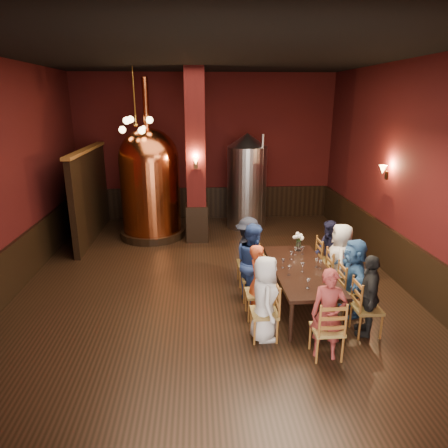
{
  "coord_description": "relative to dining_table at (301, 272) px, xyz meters",
  "views": [
    {
      "loc": [
        -0.27,
        -7.65,
        3.72
      ],
      "look_at": [
        0.26,
        0.2,
        1.26
      ],
      "focal_mm": 32.0,
      "sensor_mm": 36.0,
      "label": 1
    }
  ],
  "objects": [
    {
      "name": "person_8",
      "position": [
        0.01,
        -1.55,
        0.01
      ],
      "size": [
        0.59,
        0.47,
        1.41
      ],
      "primitive_type": "imported",
      "rotation": [
        0.0,
        0.0,
        6.0
      ],
      "color": "maroon",
      "rests_on": "ground"
    },
    {
      "name": "person_4",
      "position": [
        0.86,
        -0.99,
        0.01
      ],
      "size": [
        0.59,
        0.88,
        1.39
      ],
      "primitive_type": "imported",
      "rotation": [
        0.0,
        0.0,
        4.38
      ],
      "color": "black",
      "rests_on": "ground"
    },
    {
      "name": "person_3",
      "position": [
        -0.86,
        0.99,
        0.04
      ],
      "size": [
        0.78,
        1.05,
        1.45
      ],
      "primitive_type": "imported",
      "rotation": [
        0.0,
        0.0,
        1.29
      ],
      "color": "black",
      "rests_on": "ground"
    },
    {
      "name": "person_2",
      "position": [
        -0.85,
        0.32,
        0.08
      ],
      "size": [
        0.6,
        0.83,
        1.53
      ],
      "primitive_type": "imported",
      "rotation": [
        0.0,
        0.0,
        1.93
      ],
      "color": "navy",
      "rests_on": "ground"
    },
    {
      "name": "wine_glass_5",
      "position": [
        0.3,
        0.04,
        0.15
      ],
      "size": [
        0.07,
        0.07,
        0.17
      ],
      "primitive_type": null,
      "color": "white",
      "rests_on": "dining_table"
    },
    {
      "name": "person_0",
      "position": [
        -0.84,
        -1.01,
        0.02
      ],
      "size": [
        0.46,
        0.7,
        1.41
      ],
      "primitive_type": "imported",
      "rotation": [
        0.0,
        0.0,
        1.55
      ],
      "color": "silver",
      "rests_on": "ground"
    },
    {
      "name": "column",
      "position": [
        -1.9,
        3.83,
        1.56
      ],
      "size": [
        0.58,
        0.58,
        4.5
      ],
      "primitive_type": "cube",
      "color": "#410E0E",
      "rests_on": "ground"
    },
    {
      "name": "wine_glass_8",
      "position": [
        0.35,
        -0.02,
        0.15
      ],
      "size": [
        0.07,
        0.07,
        0.17
      ],
      "primitive_type": null,
      "color": "white",
      "rests_on": "dining_table"
    },
    {
      "name": "wine_glass_4",
      "position": [
        -0.08,
        0.45,
        0.15
      ],
      "size": [
        0.07,
        0.07,
        0.17
      ],
      "primitive_type": null,
      "color": "white",
      "rests_on": "dining_table"
    },
    {
      "name": "person_7",
      "position": [
        0.84,
        1.01,
        -0.02
      ],
      "size": [
        0.39,
        0.68,
        1.33
      ],
      "primitive_type": "imported",
      "rotation": [
        0.0,
        0.0,
        4.82
      ],
      "color": "black",
      "rests_on": "ground"
    },
    {
      "name": "wine_glass_3",
      "position": [
        0.2,
        0.7,
        0.15
      ],
      "size": [
        0.07,
        0.07,
        0.17
      ],
      "primitive_type": null,
      "color": "white",
      "rests_on": "dining_table"
    },
    {
      "name": "dining_table",
      "position": [
        0.0,
        0.0,
        0.0
      ],
      "size": [
        1.02,
        2.41,
        0.75
      ],
      "rotation": [
        0.0,
        0.0,
        0.01
      ],
      "color": "black",
      "rests_on": "ground"
    },
    {
      "name": "chair_5",
      "position": [
        0.85,
        -0.32,
        -0.23
      ],
      "size": [
        0.46,
        0.46,
        0.92
      ],
      "primitive_type": null,
      "rotation": [
        0.0,
        0.0,
        1.58
      ],
      "color": "olive",
      "rests_on": "ground"
    },
    {
      "name": "sconce_wall",
      "position": [
        2.3,
        1.83,
        1.51
      ],
      "size": [
        0.2,
        0.2,
        0.36
      ],
      "primitive_type": null,
      "rotation": [
        0.0,
        0.0,
        1.57
      ],
      "color": "black",
      "rests_on": "room"
    },
    {
      "name": "sconce_column",
      "position": [
        -1.9,
        3.53,
        1.51
      ],
      "size": [
        0.2,
        0.2,
        0.36
      ],
      "primitive_type": null,
      "rotation": [
        0.0,
        0.0,
        3.14
      ],
      "color": "black",
      "rests_on": "column"
    },
    {
      "name": "person_5",
      "position": [
        0.85,
        -0.32,
        0.02
      ],
      "size": [
        0.51,
        1.34,
        1.42
      ],
      "primitive_type": "imported",
      "rotation": [
        0.0,
        0.0,
        4.64
      ],
      "color": "#315C93",
      "rests_on": "ground"
    },
    {
      "name": "wine_glass_7",
      "position": [
        -0.01,
        -0.13,
        0.15
      ],
      "size": [
        0.07,
        0.07,
        0.17
      ],
      "primitive_type": null,
      "color": "white",
      "rests_on": "dining_table"
    },
    {
      "name": "chair_3",
      "position": [
        -0.86,
        0.99,
        -0.23
      ],
      "size": [
        0.46,
        0.46,
        0.92
      ],
      "primitive_type": null,
      "rotation": [
        0.0,
        0.0,
        -1.56
      ],
      "color": "olive",
      "rests_on": "ground"
    },
    {
      "name": "wine_glass_2",
      "position": [
        0.05,
        0.66,
        0.15
      ],
      "size": [
        0.07,
        0.07,
        0.17
      ],
      "primitive_type": null,
      "color": "white",
      "rests_on": "dining_table"
    },
    {
      "name": "chair_0",
      "position": [
        -0.84,
        -1.01,
        -0.23
      ],
      "size": [
        0.46,
        0.46,
        0.92
      ],
      "primitive_type": null,
      "rotation": [
        0.0,
        0.0,
        -1.56
      ],
      "color": "olive",
      "rests_on": "ground"
    },
    {
      "name": "copper_kettle",
      "position": [
        -3.16,
        4.23,
        0.87
      ],
      "size": [
        2.09,
        2.09,
        4.26
      ],
      "rotation": [
        0.0,
        0.0,
        0.38
      ],
      "color": "black",
      "rests_on": "ground"
    },
    {
      "name": "person_1",
      "position": [
        -0.85,
        -0.34,
        -0.01
      ],
      "size": [
        0.41,
        0.55,
        1.36
      ],
      "primitive_type": "imported",
      "rotation": [
        0.0,
        0.0,
        1.38
      ],
      "color": "#C54821",
      "rests_on": "ground"
    },
    {
      "name": "chair_4",
      "position": [
        0.86,
        -0.99,
        -0.23
      ],
      "size": [
        0.46,
        0.46,
        0.92
      ],
      "primitive_type": null,
      "rotation": [
        0.0,
        0.0,
        1.58
      ],
      "color": "olive",
      "rests_on": "ground"
    },
    {
      "name": "chair_7",
      "position": [
        0.84,
        1.01,
        -0.23
      ],
      "size": [
        0.46,
        0.46,
        0.92
      ],
      "primitive_type": null,
      "rotation": [
        0.0,
        0.0,
        1.58
      ],
      "color": "olive",
      "rests_on": "ground"
    },
    {
      "name": "wainscot_left",
      "position": [
        -5.56,
        1.03,
        -0.19
      ],
      "size": [
        0.08,
        9.9,
        1.0
      ],
      "primitive_type": "cube",
      "color": "black",
      "rests_on": "ground"
    },
    {
      "name": "chair_6",
      "position": [
        0.85,
        0.34,
        -0.23
      ],
      "size": [
        0.46,
        0.46,
        0.92
      ],
      "primitive_type": null,
      "rotation": [
        0.0,
        0.0,
        1.58
      ],
      "color": "olive",
      "rests_on": "ground"
    },
    {
      "name": "partition",
      "position": [
        -4.8,
        4.23,
        0.51
      ],
      "size": [
        0.22,
        3.5,
        2.4
      ],
      "primitive_type": "cube",
      "color": "black",
      "rests_on": "ground"
    },
    {
      "name": "chair_1",
      "position": [
        -0.85,
        -0.34,
        -0.23
      ],
      "size": [
        0.46,
        0.46,
        0.92
      ],
      "primitive_type": null,
      "rotation": [
        0.0,
        0.0,
        -1.56
      ],
      "color": "olive",
      "rests_on": "ground"
    },
    {
      "name": "pendant_cluster",
      "position": [
        -3.4,
        3.93,
        2.41
      ],
      "size": [
        0.9,
        0.9,
        1.7
      ],
      "primitive_type": null,
      "color": "#A57226",
      "rests_on": "room"
    },
    {
      "name": "steel_vessel",
      "position": [
        -0.41,
        4.94,
        0.71
      ],
      "size": [
        1.52,
        1.52,
        2.8
      ],
      "rotation": [
        0.0,
        0.0,
        -0.41
      ],
      "color": "#B2B2B7",
      "rests_on": "ground"
    },
    {
      "name": "wine_glass_6",
      "position": [
        -0.33,
        0.07,
        0.15
      ],
      "size": [
        0.07,
        0.07,
        0.17
      ],
      "primitive_type": null,
      "color": "white",
      "rests_on": "dining_table"
    },
    {
      "name": "wainscot_right",
      "position": [
        2.36,
        1.03,
        -0.19
      ],
      "size": [
        0.08,
        9.9,
        1.0
      ],
      "primitive_type": "cube",
      "color": "black",
      "rests_on": "ground"
    },
    {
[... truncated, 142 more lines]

